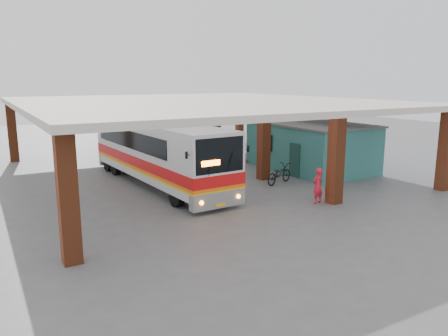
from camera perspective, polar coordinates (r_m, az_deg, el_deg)
The scene contains 8 objects.
ground at distance 22.47m, azimuth 3.22°, elevation -3.79°, with size 90.00×90.00×0.00m, color #515154.
brick_columns at distance 26.95m, azimuth 0.02°, elevation 3.51°, with size 20.10×21.60×4.35m.
canopy_roof at distance 27.60m, azimuth -3.24°, elevation 8.53°, with size 21.00×23.00×0.30m, color beige.
shop_building at distance 29.73m, azimuth 11.20°, elevation 2.85°, with size 5.20×8.20×3.11m.
coach_bus at distance 24.96m, azimuth -8.61°, elevation 2.13°, with size 3.52×13.33×3.85m.
motorcycle at distance 25.34m, azimuth 7.20°, elevation -0.76°, with size 0.77×2.21×1.16m, color black.
pedestrian at distance 21.61m, azimuth 12.14°, elevation -2.27°, with size 0.64×0.42×1.75m, color red.
red_chair at distance 31.61m, azimuth 3.11°, elevation 1.33°, with size 0.47×0.47×0.76m.
Camera 1 is at (-11.87, -18.14, 5.91)m, focal length 35.00 mm.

